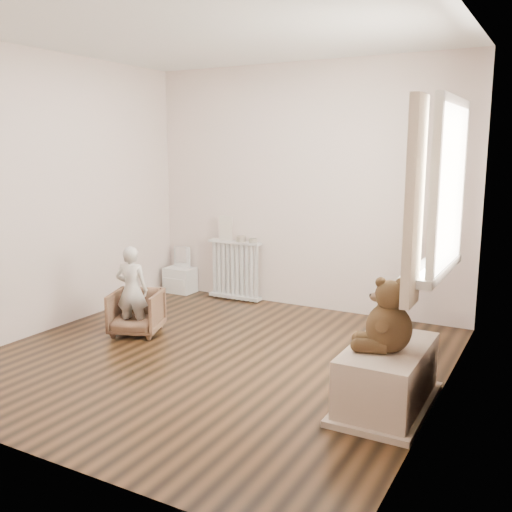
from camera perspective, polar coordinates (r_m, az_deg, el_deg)
The scene contains 20 objects.
floor at distance 4.85m, azimuth -4.17°, elevation -10.05°, with size 3.60×3.60×0.01m, color black.
ceiling at distance 4.62m, azimuth -4.64°, elevation 21.70°, with size 3.60×3.60×0.01m, color white.
back_wall at distance 6.14m, azimuth 4.85°, elevation 6.80°, with size 3.60×0.02×2.60m, color white.
front_wall at distance 3.21m, azimuth -22.17°, elevation 2.41°, with size 3.60×0.02×2.60m, color white.
left_wall at distance 5.73m, azimuth -19.75°, elevation 5.93°, with size 0.02×3.60×2.60m, color white.
right_wall at distance 3.88m, azimuth 18.55°, elevation 3.97°, with size 0.02×3.60×2.60m, color white.
window at distance 4.17m, azimuth 18.88°, elevation 6.46°, with size 0.03×0.90×1.10m, color white.
window_sill at distance 4.27m, azimuth 17.22°, elevation -1.24°, with size 0.22×1.10×0.06m, color silver.
curtain_left at distance 3.64m, azimuth 15.54°, elevation 5.15°, with size 0.06×0.26×1.30m, color beige.
curtain_right at distance 4.75m, azimuth 18.73°, elevation 6.21°, with size 0.06×0.26×1.30m, color beige.
radiator at distance 6.52m, azimuth -2.11°, elevation -1.02°, with size 0.65×0.12×0.68m, color silver.
paper_doll at distance 6.51m, azimuth -3.04°, elevation 2.79°, with size 0.17×0.01×0.28m, color beige.
tin_a at distance 6.42m, azimuth -1.51°, elevation 1.73°, with size 0.11×0.11×0.07m, color #A59E8C.
tin_b at distance 6.35m, azimuth -0.31°, elevation 1.56°, with size 0.09×0.09×0.05m, color #A59E8C.
toy_vanity at distance 6.93m, azimuth -7.61°, elevation -1.37°, with size 0.35×0.25×0.55m, color silver.
armchair at distance 5.47m, azimuth -11.87°, elevation -5.53°, with size 0.44×0.45×0.41m, color brown.
child at distance 5.38m, azimuth -12.31°, elevation -3.35°, with size 0.30×0.20×0.83m, color beige.
toy_bench at distance 4.01m, azimuth 13.00°, elevation -11.84°, with size 0.48×0.90×0.43m, color beige.
teddy_bear at distance 3.78m, azimuth 13.19°, elevation -5.69°, with size 0.39×0.30×0.48m, color #352413, non-canonical shape.
plush_cat at distance 4.48m, azimuth 17.81°, elevation 0.97°, with size 0.14×0.23×0.20m, color gray, non-canonical shape.
Camera 1 is at (2.47, -3.80, 1.72)m, focal length 40.00 mm.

